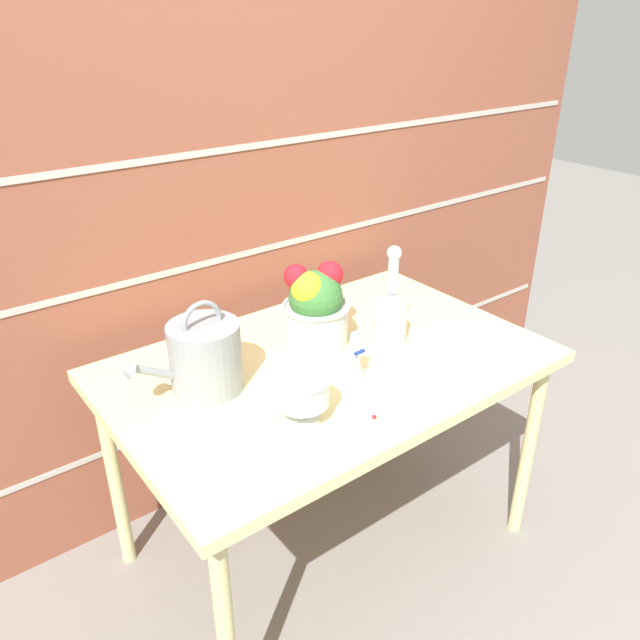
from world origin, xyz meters
TOP-DOWN VIEW (x-y plane):
  - ground_plane at (0.00, 0.00)m, footprint 12.00×12.00m
  - brick_wall at (0.00, 0.55)m, footprint 3.60×0.08m
  - patio_table at (0.00, 0.00)m, footprint 1.28×0.83m
  - watering_can at (-0.36, 0.09)m, footprint 0.34×0.20m
  - crystal_pedestal_bowl at (-0.24, -0.20)m, footprint 0.15×0.15m
  - flower_planter at (0.04, 0.11)m, footprint 0.21×0.21m
  - glass_decanter at (0.23, -0.02)m, footprint 0.10×0.10m
  - figurine_vase at (-0.01, -0.14)m, footprint 0.06×0.06m
  - fallen_petal at (-0.08, -0.30)m, footprint 0.01×0.01m

SIDE VIEW (x-z plane):
  - ground_plane at x=0.00m, z-range 0.00..0.00m
  - patio_table at x=0.00m, z-range 0.31..1.05m
  - fallen_petal at x=-0.08m, z-range 0.74..0.75m
  - figurine_vase at x=-0.01m, z-range 0.73..0.89m
  - crystal_pedestal_bowl at x=-0.24m, z-range 0.76..0.89m
  - watering_can at x=-0.36m, z-range 0.71..0.97m
  - glass_decanter at x=0.23m, z-range 0.68..1.00m
  - flower_planter at x=0.04m, z-range 0.73..1.00m
  - brick_wall at x=0.00m, z-range 0.00..2.20m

